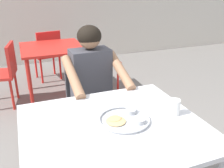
# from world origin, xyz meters

# --- Properties ---
(table_foreground) EXTENTS (1.06, 0.93, 0.75)m
(table_foreground) POSITION_xyz_m (-0.06, 0.02, 0.67)
(table_foreground) COLOR silver
(table_foreground) RESTS_ON ground
(thali_tray) EXTENTS (0.31, 0.31, 0.03)m
(thali_tray) POSITION_xyz_m (0.02, 0.04, 0.76)
(thali_tray) COLOR #B7BABF
(thali_tray) RESTS_ON table_foreground
(drinking_cup) EXTENTS (0.07, 0.07, 0.10)m
(drinking_cup) POSITION_xyz_m (0.35, -0.00, 0.80)
(drinking_cup) COLOR white
(drinking_cup) RESTS_ON table_foreground
(chair_foreground) EXTENTS (0.40, 0.42, 0.87)m
(chair_foreground) POSITION_xyz_m (0.04, 0.95, 0.50)
(chair_foreground) COLOR #3F3F44
(chair_foreground) RESTS_ON ground
(diner_foreground) EXTENTS (0.50, 0.56, 1.21)m
(diner_foreground) POSITION_xyz_m (0.04, 0.73, 0.72)
(diner_foreground) COLOR #393939
(diner_foreground) RESTS_ON ground
(table_background_red) EXTENTS (0.82, 0.85, 0.73)m
(table_background_red) POSITION_xyz_m (-0.11, 2.18, 0.64)
(table_background_red) COLOR red
(table_background_red) RESTS_ON ground
(chair_red_left) EXTENTS (0.48, 0.49, 0.82)m
(chair_red_left) POSITION_xyz_m (-0.75, 2.13, 0.49)
(chair_red_left) COLOR red
(chair_red_left) RESTS_ON ground
(chair_red_right) EXTENTS (0.40, 0.45, 0.84)m
(chair_red_right) POSITION_xyz_m (0.57, 2.18, 0.50)
(chair_red_right) COLOR red
(chair_red_right) RESTS_ON ground
(chair_red_far) EXTENTS (0.47, 0.46, 0.83)m
(chair_red_far) POSITION_xyz_m (-0.10, 2.85, 0.49)
(chair_red_far) COLOR red
(chair_red_far) RESTS_ON ground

